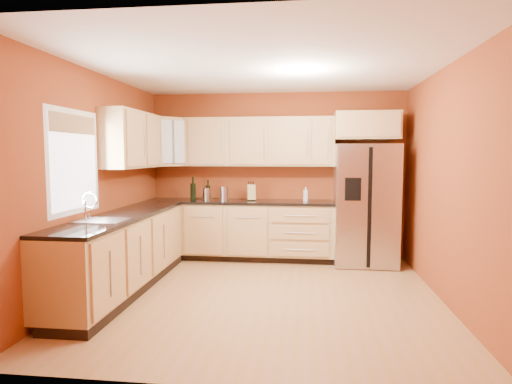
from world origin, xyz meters
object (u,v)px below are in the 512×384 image
knife_block (251,193)px  soap_dispenser (306,194)px  canister_left (207,194)px  wine_bottle_a (193,189)px  refrigerator (365,205)px

knife_block → soap_dispenser: 0.84m
canister_left → soap_dispenser: 1.54m
knife_block → soap_dispenser: bearing=-14.9°
wine_bottle_a → soap_dispenser: 1.75m
knife_block → soap_dispenser: size_ratio=1.13×
canister_left → wine_bottle_a: wine_bottle_a is taller
refrigerator → wine_bottle_a: (-2.62, 0.03, 0.21)m
wine_bottle_a → soap_dispenser: wine_bottle_a is taller
refrigerator → wine_bottle_a: 2.63m
soap_dispenser → wine_bottle_a: bearing=-177.8°
refrigerator → wine_bottle_a: refrigerator is taller
canister_left → soap_dispenser: size_ratio=0.89×
refrigerator → soap_dispenser: (-0.88, 0.10, 0.14)m
wine_bottle_a → refrigerator: bearing=-0.6°
refrigerator → soap_dispenser: bearing=173.8°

